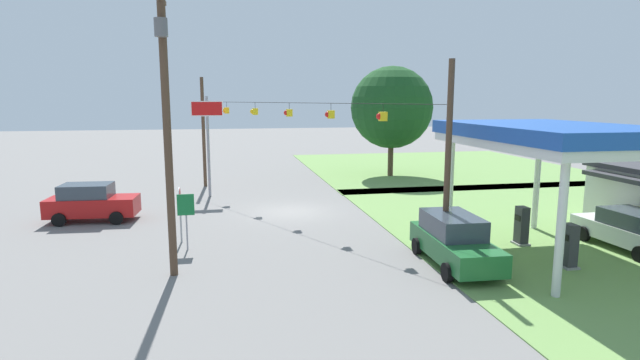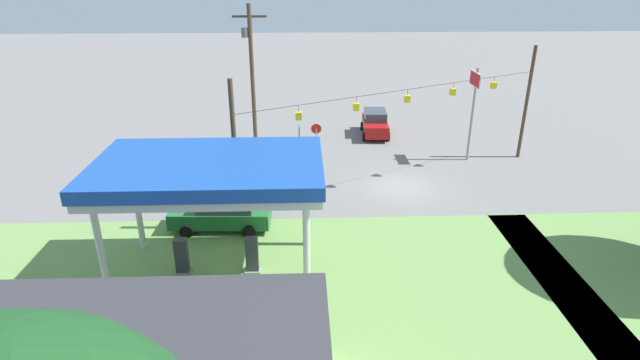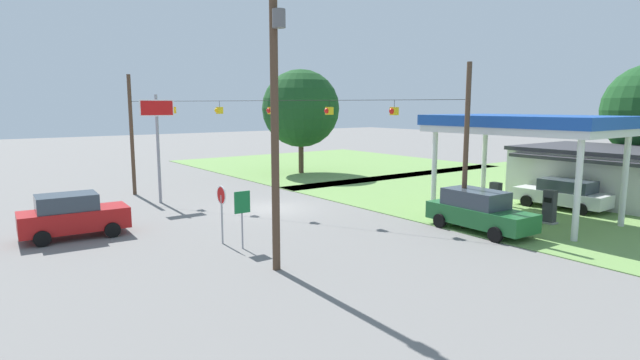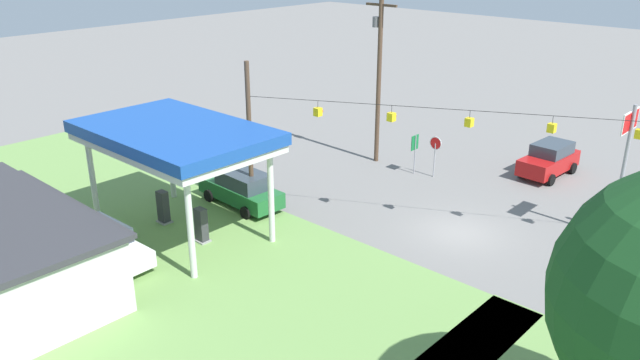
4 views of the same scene
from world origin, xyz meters
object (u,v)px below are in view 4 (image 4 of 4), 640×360
fuel_pump_far (163,208)px  car_on_crossroad (549,159)px  car_at_pumps_front (241,188)px  stop_sign_overhead (627,146)px  route_sign (415,146)px  stop_sign_roadside (435,148)px  car_at_pumps_rear (103,244)px  utility_pole_main (379,70)px  gas_station_canopy (175,137)px  fuel_pump_near (201,226)px

fuel_pump_far → car_on_crossroad: bearing=-120.0°
car_at_pumps_front → stop_sign_overhead: 18.77m
car_on_crossroad → route_sign: bearing=-46.1°
stop_sign_roadside → car_at_pumps_front: bearing=-116.1°
car_at_pumps_rear → utility_pole_main: bearing=86.5°
car_on_crossroad → utility_pole_main: bearing=-58.4°
fuel_pump_far → car_at_pumps_rear: bearing=109.8°
car_on_crossroad → stop_sign_roadside: size_ratio=1.82×
gas_station_canopy → utility_pole_main: (-0.51, -14.54, 1.00)m
car_at_pumps_front → route_sign: size_ratio=2.15×
fuel_pump_near → stop_sign_roadside: bearing=-102.7°
fuel_pump_near → stop_sign_overhead: bearing=-135.5°
car_on_crossroad → fuel_pump_near: bearing=-19.5°
car_at_pumps_rear → route_sign: bearing=76.9°
car_on_crossroad → stop_sign_overhead: size_ratio=0.70×
route_sign → stop_sign_roadside: bearing=-164.4°
stop_sign_overhead → utility_pole_main: size_ratio=0.62×
gas_station_canopy → stop_sign_overhead: 20.59m
fuel_pump_near → stop_sign_overhead: 19.81m
car_at_pumps_rear → stop_sign_roadside: (-4.89, -18.69, 0.92)m
fuel_pump_near → stop_sign_overhead: (-13.89, -13.63, 3.71)m
gas_station_canopy → car_at_pumps_rear: size_ratio=1.85×
stop_sign_roadside → route_sign: (1.21, 0.34, -0.10)m
fuel_pump_far → route_sign: bearing=-109.9°
stop_sign_roadside → utility_pole_main: 5.89m
gas_station_canopy → car_at_pumps_front: size_ratio=1.80×
gas_station_canopy → car_on_crossroad: 22.12m
stop_sign_overhead → stop_sign_roadside: bearing=-5.3°
car_at_pumps_front → stop_sign_roadside: stop_sign_roadside is taller
car_on_crossroad → route_sign: (6.09, 5.23, 0.71)m
fuel_pump_far → car_at_pumps_front: 4.25m
gas_station_canopy → stop_sign_roadside: 15.68m
stop_sign_overhead → gas_station_canopy: bearing=41.5°
route_sign → utility_pole_main: utility_pole_main is taller
stop_sign_roadside → stop_sign_overhead: 10.99m
gas_station_canopy → stop_sign_overhead: bearing=-138.5°
fuel_pump_near → utility_pole_main: utility_pole_main is taller
fuel_pump_near → utility_pole_main: 15.42m
car_on_crossroad → stop_sign_overhead: 8.92m
stop_sign_roadside → utility_pole_main: utility_pole_main is taller
stop_sign_overhead → car_on_crossroad: bearing=-45.8°
gas_station_canopy → fuel_pump_near: (-1.54, -0.00, -4.01)m
car_at_pumps_front → route_sign: 10.97m
car_on_crossroad → route_sign: route_sign is taller
car_at_pumps_front → utility_pole_main: bearing=-92.2°
fuel_pump_far → stop_sign_roadside: size_ratio=0.68×
car_at_pumps_front → car_at_pumps_rear: car_at_pumps_front is taller
car_at_pumps_front → stop_sign_overhead: bearing=-146.4°
car_at_pumps_front → car_at_pumps_rear: 8.16m
gas_station_canopy → car_on_crossroad: size_ratio=2.04×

